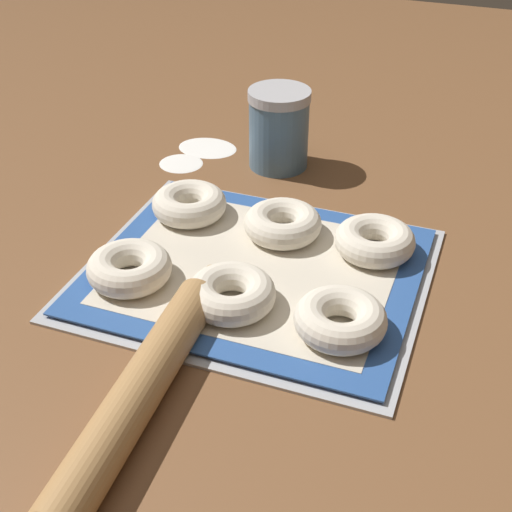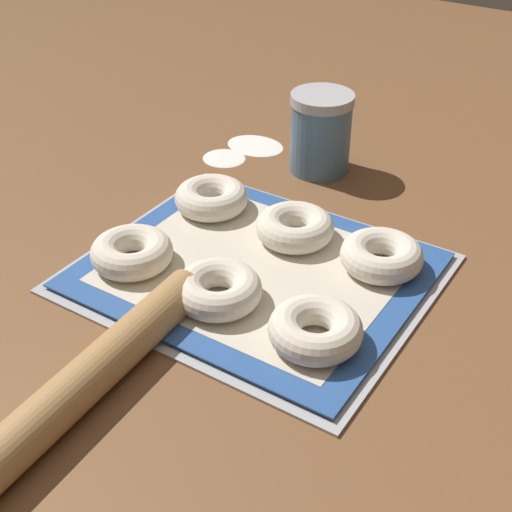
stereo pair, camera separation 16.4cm
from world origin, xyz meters
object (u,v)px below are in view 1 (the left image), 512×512
rolling_pin (138,392)px  bagel_front_left (129,268)px  flour_canister (279,129)px  bagel_back_center (283,223)px  bagel_front_right (340,319)px  bagel_back_right (375,241)px  bagel_front_center (232,294)px  baking_tray (256,272)px  bagel_back_left (189,204)px

rolling_pin → bagel_front_left: bearing=121.0°
flour_canister → bagel_back_center: bearing=-69.6°
bagel_front_left → bagel_front_right: bearing=-1.2°
bagel_back_center → bagel_back_right: 0.13m
bagel_front_left → bagel_back_right: size_ratio=1.00×
bagel_front_center → bagel_back_right: size_ratio=1.00×
baking_tray → flour_canister: (-0.07, 0.31, 0.06)m
bagel_back_left → bagel_back_center: bearing=-1.5°
baking_tray → bagel_front_left: bagel_front_left is taller
bagel_front_left → bagel_back_left: 0.17m
bagel_front_center → rolling_pin: bearing=-99.9°
bagel_front_right → bagel_back_left: same height
bagel_front_center → bagel_front_right: bearing=-0.6°
bagel_front_center → rolling_pin: (-0.03, -0.18, -0.00)m
bagel_front_right → bagel_back_right: same height
rolling_pin → bagel_back_center: bearing=84.0°
bagel_back_left → flour_canister: 0.23m
bagel_front_left → bagel_back_right: (0.28, 0.17, 0.00)m
rolling_pin → bagel_front_center: bearing=80.1°
bagel_front_left → bagel_back_left: same height
bagel_front_center → bagel_back_left: same height
rolling_pin → baking_tray: bearing=83.5°
bagel_back_right → flour_canister: 0.30m
bagel_front_left → bagel_back_center: same height
baking_tray → bagel_back_right: (0.14, 0.09, 0.03)m
bagel_front_right → bagel_front_left: bearing=178.8°
baking_tray → bagel_back_center: (0.01, 0.09, 0.03)m
bagel_front_right → bagel_back_left: (-0.27, 0.18, 0.00)m
bagel_front_right → rolling_pin: size_ratio=0.25×
baking_tray → bagel_back_right: bearing=33.3°
bagel_front_center → bagel_back_center: size_ratio=1.00×
bagel_front_center → bagel_back_center: same height
bagel_back_center → bagel_back_right: same height
bagel_front_left → rolling_pin: (0.11, -0.18, -0.00)m
bagel_front_left → rolling_pin: bearing=-59.0°
bagel_front_left → flour_canister: 0.39m
baking_tray → bagel_back_right: size_ratio=4.05×
bagel_front_center → bagel_back_right: bearing=52.2°
bagel_front_center → flour_canister: size_ratio=0.82×
baking_tray → bagel_front_left: bearing=-150.3°
bagel_back_left → bagel_front_right: bearing=-33.1°
baking_tray → bagel_back_left: 0.17m
bagel_back_left → flour_canister: flour_canister is taller
bagel_front_right → bagel_back_center: size_ratio=1.00×
bagel_front_right → bagel_back_right: size_ratio=1.00×
bagel_front_left → bagel_front_center: size_ratio=1.00×
bagel_back_right → rolling_pin: rolling_pin is taller
bagel_front_center → flour_canister: flour_canister is taller
rolling_pin → flour_canister: bearing=94.4°
bagel_front_right → bagel_back_center: 0.21m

